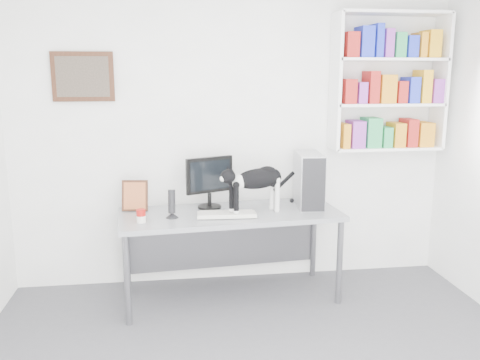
{
  "coord_description": "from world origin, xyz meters",
  "views": [
    {
      "loc": [
        -0.58,
        -2.59,
        1.93
      ],
      "look_at": [
        -0.0,
        1.53,
        1.05
      ],
      "focal_mm": 38.0,
      "sensor_mm": 36.0,
      "label": 1
    }
  ],
  "objects_px": {
    "bookshelf": "(389,82)",
    "speaker": "(172,203)",
    "keyboard": "(227,214)",
    "pc_tower": "(309,179)",
    "monitor": "(209,182)",
    "cat": "(256,190)",
    "leaning_print": "(135,195)",
    "desk": "(231,255)",
    "soup_can": "(141,216)"
  },
  "relations": [
    {
      "from": "bookshelf",
      "to": "speaker",
      "type": "distance_m",
      "value": 2.24
    },
    {
      "from": "keyboard",
      "to": "pc_tower",
      "type": "relative_size",
      "value": 1.03
    },
    {
      "from": "monitor",
      "to": "pc_tower",
      "type": "distance_m",
      "value": 0.88
    },
    {
      "from": "cat",
      "to": "monitor",
      "type": "bearing_deg",
      "value": 124.94
    },
    {
      "from": "bookshelf",
      "to": "leaning_print",
      "type": "relative_size",
      "value": 4.52
    },
    {
      "from": "keyboard",
      "to": "pc_tower",
      "type": "distance_m",
      "value": 0.84
    },
    {
      "from": "pc_tower",
      "to": "speaker",
      "type": "xyz_separation_m",
      "value": [
        -1.21,
        -0.24,
        -0.11
      ]
    },
    {
      "from": "leaning_print",
      "to": "speaker",
      "type": "bearing_deg",
      "value": -32.86
    },
    {
      "from": "monitor",
      "to": "leaning_print",
      "type": "relative_size",
      "value": 1.68
    },
    {
      "from": "monitor",
      "to": "pc_tower",
      "type": "bearing_deg",
      "value": -23.38
    },
    {
      "from": "speaker",
      "to": "leaning_print",
      "type": "distance_m",
      "value": 0.41
    },
    {
      "from": "monitor",
      "to": "leaning_print",
      "type": "xyz_separation_m",
      "value": [
        -0.64,
        0.0,
        -0.09
      ]
    },
    {
      "from": "monitor",
      "to": "keyboard",
      "type": "bearing_deg",
      "value": -89.81
    },
    {
      "from": "desk",
      "to": "monitor",
      "type": "height_order",
      "value": "monitor"
    },
    {
      "from": "keyboard",
      "to": "soup_can",
      "type": "bearing_deg",
      "value": -170.65
    },
    {
      "from": "bookshelf",
      "to": "leaning_print",
      "type": "bearing_deg",
      "value": -176.24
    },
    {
      "from": "keyboard",
      "to": "speaker",
      "type": "distance_m",
      "value": 0.46
    },
    {
      "from": "leaning_print",
      "to": "monitor",
      "type": "bearing_deg",
      "value": 7.76
    },
    {
      "from": "bookshelf",
      "to": "soup_can",
      "type": "distance_m",
      "value": 2.5
    },
    {
      "from": "monitor",
      "to": "keyboard",
      "type": "distance_m",
      "value": 0.38
    },
    {
      "from": "cat",
      "to": "leaning_print",
      "type": "bearing_deg",
      "value": 143.96
    },
    {
      "from": "desk",
      "to": "keyboard",
      "type": "relative_size",
      "value": 3.85
    },
    {
      "from": "pc_tower",
      "to": "desk",
      "type": "bearing_deg",
      "value": -163.85
    },
    {
      "from": "monitor",
      "to": "speaker",
      "type": "relative_size",
      "value": 1.9
    },
    {
      "from": "leaning_print",
      "to": "soup_can",
      "type": "height_order",
      "value": "leaning_print"
    },
    {
      "from": "monitor",
      "to": "cat",
      "type": "relative_size",
      "value": 0.71
    },
    {
      "from": "desk",
      "to": "pc_tower",
      "type": "xyz_separation_m",
      "value": [
        0.72,
        0.14,
        0.62
      ]
    },
    {
      "from": "cat",
      "to": "keyboard",
      "type": "bearing_deg",
      "value": 169.27
    },
    {
      "from": "pc_tower",
      "to": "soup_can",
      "type": "bearing_deg",
      "value": -161.59
    },
    {
      "from": "bookshelf",
      "to": "cat",
      "type": "relative_size",
      "value": 1.91
    },
    {
      "from": "keyboard",
      "to": "leaning_print",
      "type": "relative_size",
      "value": 1.76
    },
    {
      "from": "desk",
      "to": "speaker",
      "type": "height_order",
      "value": "speaker"
    },
    {
      "from": "keyboard",
      "to": "cat",
      "type": "height_order",
      "value": "cat"
    },
    {
      "from": "bookshelf",
      "to": "desk",
      "type": "bearing_deg",
      "value": -168.03
    },
    {
      "from": "pc_tower",
      "to": "keyboard",
      "type": "bearing_deg",
      "value": -155.62
    },
    {
      "from": "bookshelf",
      "to": "soup_can",
      "type": "height_order",
      "value": "bookshelf"
    },
    {
      "from": "pc_tower",
      "to": "leaning_print",
      "type": "xyz_separation_m",
      "value": [
        -1.52,
        0.03,
        -0.1
      ]
    },
    {
      "from": "bookshelf",
      "to": "speaker",
      "type": "relative_size",
      "value": 5.11
    },
    {
      "from": "monitor",
      "to": "cat",
      "type": "bearing_deg",
      "value": -53.99
    },
    {
      "from": "desk",
      "to": "speaker",
      "type": "relative_size",
      "value": 7.65
    },
    {
      "from": "soup_can",
      "to": "cat",
      "type": "bearing_deg",
      "value": 7.97
    },
    {
      "from": "keyboard",
      "to": "cat",
      "type": "bearing_deg",
      "value": 15.14
    },
    {
      "from": "monitor",
      "to": "cat",
      "type": "xyz_separation_m",
      "value": [
        0.37,
        -0.24,
        -0.03
      ]
    },
    {
      "from": "bookshelf",
      "to": "monitor",
      "type": "height_order",
      "value": "bookshelf"
    },
    {
      "from": "monitor",
      "to": "soup_can",
      "type": "height_order",
      "value": "monitor"
    },
    {
      "from": "bookshelf",
      "to": "keyboard",
      "type": "bearing_deg",
      "value": -163.91
    },
    {
      "from": "keyboard",
      "to": "speaker",
      "type": "height_order",
      "value": "speaker"
    },
    {
      "from": "speaker",
      "to": "leaning_print",
      "type": "height_order",
      "value": "leaning_print"
    },
    {
      "from": "soup_can",
      "to": "speaker",
      "type": "bearing_deg",
      "value": 22.81
    },
    {
      "from": "keyboard",
      "to": "speaker",
      "type": "bearing_deg",
      "value": 179.77
    }
  ]
}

